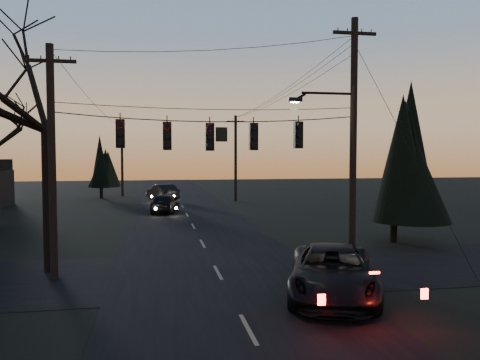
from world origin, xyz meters
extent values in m
cube|color=black|center=(0.00, 20.00, 0.01)|extent=(8.00, 120.00, 0.02)
cube|color=black|center=(0.00, 10.00, 0.01)|extent=(60.00, 7.00, 0.02)
cylinder|color=black|center=(-0.25, 10.00, 6.10)|extent=(11.50, 0.04, 0.04)
cylinder|color=black|center=(-6.45, 11.40, 2.73)|extent=(0.44, 0.44, 5.46)
cylinder|color=black|center=(9.93, 14.77, 0.80)|extent=(0.36, 0.36, 1.60)
cone|color=black|center=(9.93, 14.77, 4.31)|extent=(4.10, 4.10, 6.22)
cylinder|color=black|center=(-8.03, 43.70, 0.80)|extent=(0.36, 0.36, 1.60)
cone|color=black|center=(-8.03, 43.70, 3.60)|extent=(3.20, 3.20, 4.80)
imported|color=black|center=(3.20, 6.28, 0.79)|extent=(4.40, 6.27, 1.59)
imported|color=black|center=(-1.61, 29.59, 0.78)|extent=(2.62, 4.81, 1.55)
imported|color=black|center=(-1.67, 40.22, 0.81)|extent=(3.37, 5.20, 1.62)
camera|label=1|loc=(-2.34, -7.72, 4.54)|focal=35.00mm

